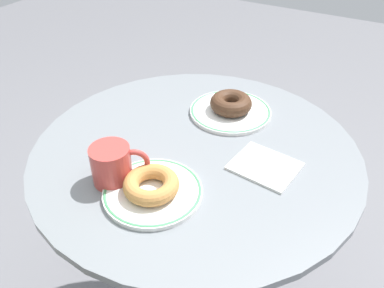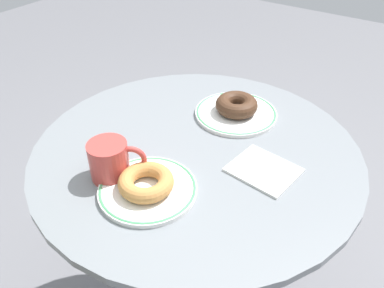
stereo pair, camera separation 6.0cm
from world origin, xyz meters
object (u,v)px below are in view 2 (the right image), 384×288
(cafe_table, at_px, (196,207))
(donut_old_fashioned, at_px, (146,182))
(donut_chocolate, at_px, (237,105))
(paper_napkin, at_px, (264,170))
(plate_left, at_px, (146,188))
(coffee_mug, at_px, (111,160))
(plate_right, at_px, (236,113))

(cafe_table, distance_m, donut_old_fashioned, 0.29)
(donut_chocolate, bearing_deg, paper_napkin, -135.75)
(donut_old_fashioned, bearing_deg, cafe_table, -0.31)
(donut_old_fashioned, relative_size, donut_chocolate, 1.03)
(donut_chocolate, distance_m, paper_napkin, 0.24)
(plate_left, height_order, coffee_mug, coffee_mug)
(donut_old_fashioned, distance_m, coffee_mug, 0.09)
(plate_right, height_order, coffee_mug, coffee_mug)
(cafe_table, bearing_deg, plate_right, -2.18)
(donut_old_fashioned, height_order, coffee_mug, coffee_mug)
(plate_right, distance_m, paper_napkin, 0.23)
(donut_chocolate, bearing_deg, plate_right, 0.00)
(plate_left, bearing_deg, paper_napkin, -41.91)
(cafe_table, height_order, plate_right, plate_right)
(plate_left, bearing_deg, cafe_table, -1.28)
(cafe_table, relative_size, paper_napkin, 5.60)
(plate_right, bearing_deg, donut_chocolate, 0.00)
(donut_old_fashioned, bearing_deg, paper_napkin, -40.95)
(cafe_table, xyz_separation_m, paper_napkin, (0.01, -0.17, 0.20))
(cafe_table, relative_size, plate_right, 3.57)
(plate_right, relative_size, donut_chocolate, 1.95)
(donut_chocolate, distance_m, coffee_mug, 0.38)
(donut_old_fashioned, bearing_deg, donut_chocolate, -1.24)
(coffee_mug, bearing_deg, plate_left, -86.62)
(donut_chocolate, xyz_separation_m, paper_napkin, (-0.17, -0.16, -0.03))
(plate_left, xyz_separation_m, donut_chocolate, (0.36, -0.01, 0.03))
(plate_right, xyz_separation_m, donut_chocolate, (0.00, 0.00, 0.03))
(plate_left, xyz_separation_m, coffee_mug, (-0.01, 0.09, 0.04))
(donut_old_fashioned, distance_m, donut_chocolate, 0.37)
(donut_chocolate, bearing_deg, cafe_table, 177.82)
(donut_old_fashioned, bearing_deg, plate_right, -1.24)
(donut_chocolate, relative_size, coffee_mug, 0.98)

